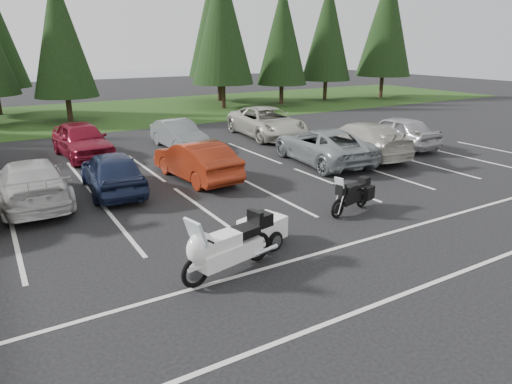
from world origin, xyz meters
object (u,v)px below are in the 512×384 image
at_px(car_near_4, 112,171).
at_px(cargo_trailer, 263,231).
at_px(car_far_3, 179,135).
at_px(adventure_motorcycle, 351,193).
at_px(car_near_7, 360,139).
at_px(car_far_4, 267,122).
at_px(car_near_5, 196,160).
at_px(car_near_6, 322,145).
at_px(car_far_2, 82,140).
at_px(car_near_8, 395,131).
at_px(car_near_3, 32,182).
at_px(touring_motorcycle, 228,241).

xyz_separation_m(car_near_4, cargo_trailer, (2.19, -6.62, -0.37)).
distance_m(car_far_3, adventure_motorcycle, 11.52).
distance_m(car_near_7, cargo_trailer, 11.02).
xyz_separation_m(car_near_7, car_far_4, (-1.21, 6.24, 0.02)).
distance_m(car_near_5, car_near_6, 5.90).
relative_size(car_far_2, adventure_motorcycle, 2.26).
xyz_separation_m(car_near_4, car_far_2, (0.13, 5.96, 0.07)).
bearing_deg(car_near_8, car_near_5, 0.37).
height_order(car_near_4, car_near_5, car_near_4).
xyz_separation_m(car_near_6, car_far_2, (-8.96, 6.43, 0.06)).
relative_size(car_near_4, car_near_6, 0.80).
bearing_deg(car_near_5, car_near_6, 170.76).
relative_size(car_near_5, adventure_motorcycle, 2.12).
distance_m(car_far_3, car_far_4, 5.42).
relative_size(car_near_5, car_near_6, 0.83).
distance_m(car_near_3, cargo_trailer, 8.20).
xyz_separation_m(car_near_3, car_near_6, (11.69, -0.50, 0.02)).
bearing_deg(car_far_4, car_near_6, -94.15).
bearing_deg(car_near_6, car_far_3, -47.75).
height_order(car_near_3, car_near_8, car_near_8).
height_order(car_near_8, car_far_4, car_far_4).
xyz_separation_m(car_near_5, car_far_3, (1.49, 5.55, -0.05)).
relative_size(car_near_3, car_near_5, 1.13).
distance_m(car_near_8, car_far_4, 7.03).
bearing_deg(adventure_motorcycle, car_near_6, 45.18).
xyz_separation_m(car_near_8, car_far_2, (-14.16, 5.84, 0.02)).
relative_size(car_near_3, car_near_4, 1.17).
height_order(car_near_6, car_far_3, car_near_6).
relative_size(car_near_3, car_near_7, 0.93).
height_order(car_near_3, cargo_trailer, car_near_3).
relative_size(car_far_4, cargo_trailer, 3.55).
height_order(car_near_8, cargo_trailer, car_near_8).
distance_m(car_near_4, car_far_2, 5.97).
bearing_deg(car_near_8, car_near_4, 0.08).
relative_size(car_far_3, adventure_motorcycle, 1.97).
xyz_separation_m(car_far_2, touring_motorcycle, (0.58, -13.49, -0.03)).
bearing_deg(car_near_5, car_far_2, -67.81).
bearing_deg(car_far_4, car_near_5, -134.79).
bearing_deg(car_near_7, car_near_4, 2.00).
distance_m(car_near_6, car_far_3, 7.42).
bearing_deg(car_near_4, car_far_3, -126.93).
xyz_separation_m(car_near_7, car_far_2, (-11.19, 6.42, 0.02)).
distance_m(car_near_5, adventure_motorcycle, 6.47).
height_order(car_near_7, touring_motorcycle, car_near_7).
relative_size(car_near_7, car_far_3, 1.31).
bearing_deg(adventure_motorcycle, car_far_2, 101.51).
bearing_deg(car_near_5, car_far_3, -110.05).
relative_size(car_near_7, car_near_8, 1.18).
bearing_deg(car_far_2, car_near_3, -118.92).
relative_size(car_near_5, car_far_4, 0.77).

